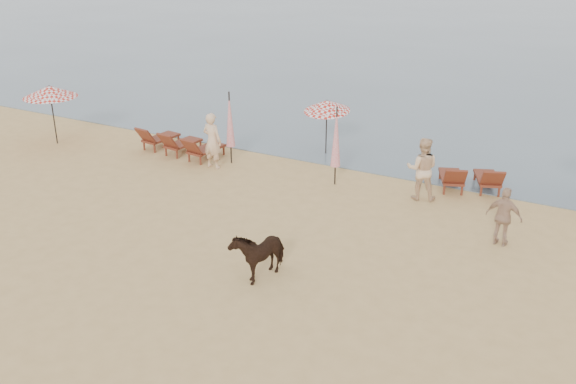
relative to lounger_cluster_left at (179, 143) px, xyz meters
name	(u,v)px	position (x,y,z in m)	size (l,w,h in m)	color
ground	(179,320)	(6.38, -8.55, -0.44)	(120.00, 120.00, 0.00)	tan
lounger_cluster_left	(179,143)	(0.00, 0.00, 0.00)	(3.08, 2.03, 0.64)	maroon
lounger_cluster_right	(471,178)	(10.18, 1.52, 0.00)	(2.29, 2.24, 0.64)	maroon
umbrella_open_left_a	(50,91)	(-4.87, -1.20, 1.58)	(1.98, 1.98, 2.26)	black
umbrella_open_left_b	(327,106)	(4.73, 2.52, 1.38)	(1.65, 1.68, 2.10)	black
umbrella_closed_left	(230,120)	(2.18, 0.12, 1.13)	(0.31, 0.31, 2.56)	black
umbrella_closed_right	(336,137)	(6.20, 0.03, 1.14)	(0.31, 0.31, 2.58)	black
cow	(259,252)	(6.94, -6.09, 0.18)	(0.67, 1.47, 1.24)	black
beachgoer_left	(212,141)	(1.88, -0.57, 0.53)	(0.71, 0.47, 1.95)	#DCB189
beachgoer_right_a	(422,169)	(8.98, 0.19, 0.53)	(0.95, 0.74, 1.95)	#DFB58B
beachgoer_right_b	(504,217)	(11.77, -1.76, 0.36)	(0.94, 0.39, 1.61)	tan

